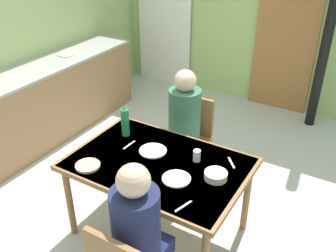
{
  "coord_description": "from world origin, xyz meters",
  "views": [
    {
      "loc": [
        1.7,
        -2.26,
        2.42
      ],
      "look_at": [
        0.4,
        -0.09,
        0.97
      ],
      "focal_mm": 40.21,
      "sensor_mm": 36.0,
      "label": 1
    }
  ],
  "objects_px": {
    "dining_table": "(158,169)",
    "person_far_diner": "(184,115)",
    "chair_far_diner": "(190,135)",
    "kitchen_counter": "(50,99)",
    "serving_bowl_center": "(216,175)",
    "person_near_diner": "(137,224)",
    "water_bottle_green_near": "(125,121)"
  },
  "relations": [
    {
      "from": "dining_table",
      "to": "serving_bowl_center",
      "type": "bearing_deg",
      "value": 4.77
    },
    {
      "from": "dining_table",
      "to": "person_near_diner",
      "type": "height_order",
      "value": "person_near_diner"
    },
    {
      "from": "dining_table",
      "to": "person_near_diner",
      "type": "bearing_deg",
      "value": -67.61
    },
    {
      "from": "dining_table",
      "to": "chair_far_diner",
      "type": "distance_m",
      "value": 0.85
    },
    {
      "from": "dining_table",
      "to": "person_far_diner",
      "type": "relative_size",
      "value": 1.79
    },
    {
      "from": "person_far_diner",
      "to": "water_bottle_green_near",
      "type": "bearing_deg",
      "value": 57.07
    },
    {
      "from": "dining_table",
      "to": "chair_far_diner",
      "type": "xyz_separation_m",
      "value": [
        -0.15,
        0.82,
        -0.15
      ]
    },
    {
      "from": "dining_table",
      "to": "serving_bowl_center",
      "type": "height_order",
      "value": "serving_bowl_center"
    },
    {
      "from": "person_far_diner",
      "to": "kitchen_counter",
      "type": "bearing_deg",
      "value": -2.32
    },
    {
      "from": "kitchen_counter",
      "to": "person_near_diner",
      "type": "xyz_separation_m",
      "value": [
        2.31,
        -1.44,
        0.33
      ]
    },
    {
      "from": "person_near_diner",
      "to": "person_far_diner",
      "type": "xyz_separation_m",
      "value": [
        -0.43,
        1.37,
        0.0
      ]
    },
    {
      "from": "kitchen_counter",
      "to": "water_bottle_green_near",
      "type": "relative_size",
      "value": 8.85
    },
    {
      "from": "dining_table",
      "to": "water_bottle_green_near",
      "type": "bearing_deg",
      "value": 156.11
    },
    {
      "from": "kitchen_counter",
      "to": "dining_table",
      "type": "distance_m",
      "value": 2.17
    },
    {
      "from": "chair_far_diner",
      "to": "person_far_diner",
      "type": "height_order",
      "value": "person_far_diner"
    },
    {
      "from": "person_far_diner",
      "to": "serving_bowl_center",
      "type": "distance_m",
      "value": 0.9
    },
    {
      "from": "chair_far_diner",
      "to": "person_near_diner",
      "type": "distance_m",
      "value": 1.59
    },
    {
      "from": "person_near_diner",
      "to": "dining_table",
      "type": "bearing_deg",
      "value": 112.39
    },
    {
      "from": "person_far_diner",
      "to": "serving_bowl_center",
      "type": "bearing_deg",
      "value": 133.88
    },
    {
      "from": "chair_far_diner",
      "to": "person_far_diner",
      "type": "bearing_deg",
      "value": 90.0
    },
    {
      "from": "chair_far_diner",
      "to": "person_near_diner",
      "type": "relative_size",
      "value": 1.13
    },
    {
      "from": "dining_table",
      "to": "kitchen_counter",
      "type": "bearing_deg",
      "value": 159.42
    },
    {
      "from": "water_bottle_green_near",
      "to": "kitchen_counter",
      "type": "bearing_deg",
      "value": 160.43
    },
    {
      "from": "chair_far_diner",
      "to": "kitchen_counter",
      "type": "bearing_deg",
      "value": 1.85
    },
    {
      "from": "kitchen_counter",
      "to": "person_near_diner",
      "type": "bearing_deg",
      "value": -32.05
    },
    {
      "from": "person_near_diner",
      "to": "kitchen_counter",
      "type": "bearing_deg",
      "value": 147.95
    },
    {
      "from": "person_far_diner",
      "to": "water_bottle_green_near",
      "type": "xyz_separation_m",
      "value": [
        -0.31,
        -0.48,
        0.07
      ]
    },
    {
      "from": "chair_far_diner",
      "to": "serving_bowl_center",
      "type": "distance_m",
      "value": 1.03
    },
    {
      "from": "dining_table",
      "to": "chair_far_diner",
      "type": "relative_size",
      "value": 1.58
    },
    {
      "from": "dining_table",
      "to": "serving_bowl_center",
      "type": "xyz_separation_m",
      "value": [
        0.47,
        0.04,
        0.1
      ]
    },
    {
      "from": "person_near_diner",
      "to": "water_bottle_green_near",
      "type": "distance_m",
      "value": 1.16
    },
    {
      "from": "person_near_diner",
      "to": "serving_bowl_center",
      "type": "bearing_deg",
      "value": 75.34
    }
  ]
}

